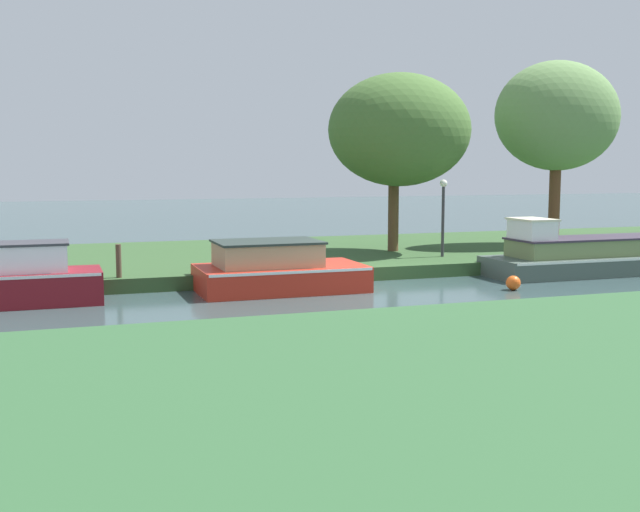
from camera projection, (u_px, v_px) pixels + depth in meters
ground_plane at (386, 293)px, 20.62m from camera, size 120.00×120.00×0.00m
riverbank_far at (305, 256)px, 27.17m from camera, size 72.00×10.00×0.40m
riverbank_near at (619, 368)px, 12.14m from camera, size 72.00×10.00×0.40m
slate_barge at (594, 256)px, 24.14m from camera, size 7.39×2.13×1.78m
red_narrowboat at (277, 270)px, 20.82m from camera, size 4.43×2.40×1.37m
maroon_cruiser at (0, 279)px, 18.58m from camera, size 4.59×1.66×1.52m
willow_tree_left at (400, 130)px, 26.16m from camera, size 4.88×4.41×6.05m
willow_tree_centre at (558, 117)px, 28.78m from camera, size 5.05×3.21×6.81m
lamp_post at (443, 207)px, 25.16m from camera, size 0.24×0.24×2.51m
mooring_post_near at (119, 261)px, 20.53m from camera, size 0.14×0.14×0.89m
channel_buoy at (513, 283)px, 21.00m from camera, size 0.40×0.40×0.40m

